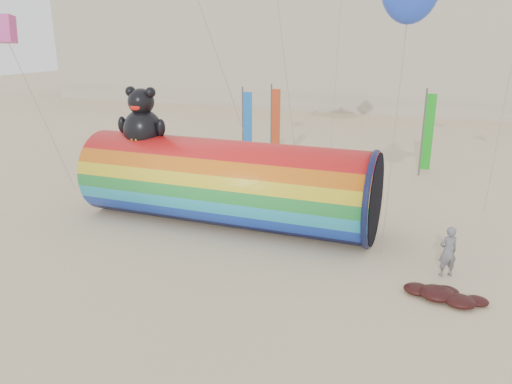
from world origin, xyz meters
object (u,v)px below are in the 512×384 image
(hotel_building, at_px, (292,16))
(kite_handler, at_px, (448,252))
(fabric_bundle, at_px, (443,295))
(windsock_assembly, at_px, (226,181))

(hotel_building, distance_m, kite_handler, 49.17)
(fabric_bundle, bearing_deg, windsock_assembly, 158.25)
(hotel_building, relative_size, windsock_assembly, 4.62)
(kite_handler, xyz_separation_m, fabric_bundle, (-0.03, -1.81, -0.76))
(hotel_building, height_order, fabric_bundle, hotel_building)
(hotel_building, bearing_deg, kite_handler, -66.09)
(windsock_assembly, distance_m, fabric_bundle, 10.22)
(hotel_building, distance_m, windsock_assembly, 44.21)
(hotel_building, xyz_separation_m, kite_handler, (19.56, -44.12, -9.38))
(kite_handler, bearing_deg, hotel_building, -96.25)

